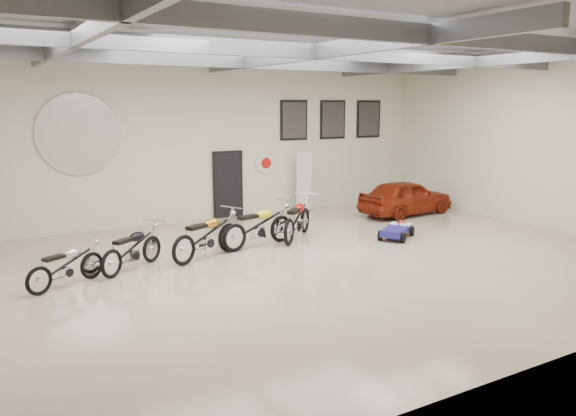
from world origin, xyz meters
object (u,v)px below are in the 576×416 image
go_kart (398,227)px  motorcycle_gold (207,235)px  motorcycle_yellow (258,225)px  motorcycle_red (297,218)px  motorcycle_silver (66,265)px  vintage_car (406,197)px  motorcycle_black (132,248)px  banner_stand (304,183)px

go_kart → motorcycle_gold: bearing=140.0°
motorcycle_yellow → motorcycle_red: 1.34m
motorcycle_gold → motorcycle_silver: bearing=165.4°
motorcycle_yellow → vintage_car: 6.37m
motorcycle_yellow → motorcycle_red: (1.32, 0.25, 0.00)m
motorcycle_yellow → go_kart: 3.96m
motorcycle_silver → motorcycle_black: 1.55m
motorcycle_yellow → go_kart: (3.82, -1.01, -0.29)m
motorcycle_gold → vintage_car: size_ratio=0.64×
vintage_car → motorcycle_gold: bearing=97.3°
motorcycle_red → go_kart: size_ratio=1.39×
motorcycle_silver → motorcycle_gold: (3.26, 0.59, 0.11)m
vintage_car → motorcycle_black: bearing=95.5°
banner_stand → motorcycle_yellow: size_ratio=0.90×
motorcycle_gold → banner_stand: bearing=12.3°
motorcycle_gold → motorcycle_red: motorcycle_red is taller
motorcycle_red → motorcycle_black: bearing=145.8°
motorcycle_red → go_kart: motorcycle_red is taller
banner_stand → motorcycle_yellow: banner_stand is taller
motorcycle_black → go_kart: motorcycle_black is taller
go_kart → motorcycle_yellow: bearing=132.1°
motorcycle_silver → motorcycle_gold: motorcycle_gold is taller
banner_stand → vintage_car: size_ratio=0.58×
motorcycle_silver → motorcycle_red: (6.15, 1.19, 0.11)m
banner_stand → go_kart: size_ratio=1.25×
banner_stand → motorcycle_gold: 6.45m
motorcycle_black → vintage_car: size_ratio=0.56×
motorcycle_gold → vintage_car: bearing=-12.3°
motorcycle_red → vintage_car: bearing=-29.7°
banner_stand → vintage_car: 3.45m
banner_stand → motorcycle_black: banner_stand is taller
motorcycle_black → motorcycle_yellow: (3.36, 0.45, 0.07)m
motorcycle_silver → motorcycle_red: size_ratio=0.80×
motorcycle_red → vintage_car: 5.03m
motorcycle_black → motorcycle_gold: motorcycle_gold is taller
banner_stand → motorcycle_red: size_ratio=0.90×
go_kart → banner_stand: bearing=60.2°
motorcycle_gold → go_kart: (5.38, -0.65, -0.28)m
motorcycle_black → go_kart: size_ratio=1.22×
motorcycle_gold → vintage_car: (7.79, 1.73, 0.02)m
banner_stand → motorcycle_gold: (-5.12, -3.89, -0.42)m
motorcycle_red → go_kart: (2.50, -1.25, -0.29)m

